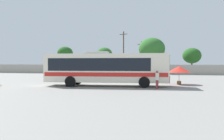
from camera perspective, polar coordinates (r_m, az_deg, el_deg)
ground_plane at (r=31.82m, az=1.35°, el=-2.32°), size 300.00×300.00×0.00m
perimeter_wall at (r=45.34m, az=4.73°, el=0.15°), size 80.00×0.30×1.96m
coach_bus_cream_red at (r=21.91m, az=-1.86°, el=0.63°), size 12.24×3.73×3.44m
attendant_by_bus_door at (r=19.89m, az=11.63°, el=-2.20°), size 0.46×0.46×1.62m
vendor_umbrella_secondary_red at (r=24.64m, az=17.02°, el=0.12°), size 2.42×2.42×1.96m
parked_car_leftmost_silver at (r=46.08m, az=-13.28°, el=-0.15°), size 4.23×2.24×1.40m
parked_car_second_black at (r=42.95m, az=-6.83°, el=-0.25°), size 4.04×2.02×1.41m
utility_pole_near at (r=48.67m, az=7.69°, el=3.43°), size 1.78×0.50×7.01m
utility_pole_far at (r=48.37m, az=3.01°, el=4.77°), size 1.76×0.63×9.19m
roadside_tree_left at (r=55.45m, az=-12.07°, el=4.27°), size 3.83×3.83×6.35m
roadside_tree_midleft at (r=52.55m, az=-1.99°, el=4.11°), size 3.77×3.77×6.02m
roadside_tree_midright at (r=48.90m, az=10.29°, el=5.41°), size 5.69×5.69×7.81m
roadside_tree_right at (r=50.91m, az=20.01°, el=3.51°), size 3.95×3.95×5.58m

